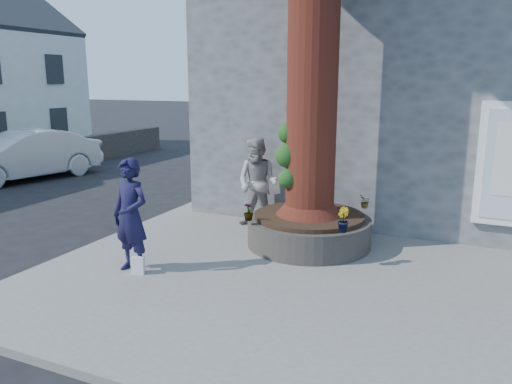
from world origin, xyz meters
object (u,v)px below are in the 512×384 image
at_px(man, 131,216).
at_px(woman, 258,183).
at_px(planter, 309,230).
at_px(car_silver, 24,155).

relative_size(man, woman, 0.98).
distance_m(man, woman, 3.20).
relative_size(planter, man, 1.24).
distance_m(woman, car_silver, 9.45).
bearing_deg(planter, car_silver, 165.13).
height_order(man, car_silver, man).
bearing_deg(planter, woman, 153.89).
bearing_deg(man, woman, 81.97).
bearing_deg(man, planter, 55.15).
xyz_separation_m(planter, car_silver, (-10.54, 2.80, 0.38)).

